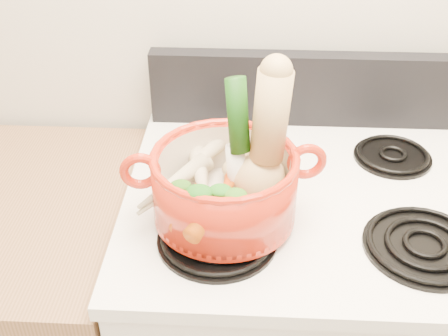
{
  "coord_description": "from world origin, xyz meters",
  "views": [
    {
      "loc": [
        -0.14,
        0.46,
        1.65
      ],
      "look_at": [
        -0.18,
        1.28,
        1.09
      ],
      "focal_mm": 45.0,
      "sensor_mm": 36.0,
      "label": 1
    }
  ],
  "objects": [
    {
      "name": "cooktop",
      "position": [
        0.0,
        1.4,
        0.93
      ],
      "size": [
        0.78,
        0.67,
        0.03
      ],
      "primitive_type": "cube",
      "color": "white",
      "rests_on": "stove_body"
    },
    {
      "name": "control_backsplash",
      "position": [
        0.0,
        1.7,
        1.04
      ],
      "size": [
        0.76,
        0.05,
        0.18
      ],
      "primitive_type": "cube",
      "color": "black",
      "rests_on": "cooktop"
    },
    {
      "name": "burner_front_left",
      "position": [
        -0.19,
        1.24,
        0.96
      ],
      "size": [
        0.22,
        0.22,
        0.02
      ],
      "primitive_type": "cylinder",
      "color": "black",
      "rests_on": "cooktop"
    },
    {
      "name": "burner_front_right",
      "position": [
        0.19,
        1.24,
        0.96
      ],
      "size": [
        0.22,
        0.22,
        0.02
      ],
      "primitive_type": "cylinder",
      "color": "black",
      "rests_on": "cooktop"
    },
    {
      "name": "burner_back_left",
      "position": [
        -0.19,
        1.54,
        0.96
      ],
      "size": [
        0.17,
        0.17,
        0.02
      ],
      "primitive_type": "cylinder",
      "color": "black",
      "rests_on": "cooktop"
    },
    {
      "name": "burner_back_right",
      "position": [
        0.19,
        1.54,
        0.96
      ],
      "size": [
        0.17,
        0.17,
        0.02
      ],
      "primitive_type": "cylinder",
      "color": "black",
      "rests_on": "cooktop"
    },
    {
      "name": "dutch_oven",
      "position": [
        -0.18,
        1.3,
        1.03
      ],
      "size": [
        0.31,
        0.31,
        0.13
      ],
      "primitive_type": "cylinder",
      "rotation": [
        0.0,
        0.0,
        0.16
      ],
      "color": "#B5230F",
      "rests_on": "burner_front_left"
    },
    {
      "name": "pot_handle_left",
      "position": [
        -0.33,
        1.27,
        1.08
      ],
      "size": [
        0.08,
        0.03,
        0.08
      ],
      "primitive_type": "torus",
      "rotation": [
        1.57,
        0.0,
        0.16
      ],
      "color": "#B5230F",
      "rests_on": "dutch_oven"
    },
    {
      "name": "pot_handle_right",
      "position": [
        -0.03,
        1.32,
        1.08
      ],
      "size": [
        0.08,
        0.03,
        0.08
      ],
      "primitive_type": "torus",
      "rotation": [
        1.57,
        0.0,
        0.16
      ],
      "color": "#B5230F",
      "rests_on": "dutch_oven"
    },
    {
      "name": "squash",
      "position": [
        -0.12,
        1.32,
        1.13
      ],
      "size": [
        0.14,
        0.13,
        0.27
      ],
      "primitive_type": null,
      "rotation": [
        0.0,
        0.06,
        0.16
      ],
      "color": "tan",
      "rests_on": "dutch_oven"
    },
    {
      "name": "leek",
      "position": [
        -0.16,
        1.31,
        1.12
      ],
      "size": [
        0.07,
        0.1,
        0.26
      ],
      "primitive_type": "cylinder",
      "rotation": [
        -0.2,
        0.0,
        0.44
      ],
      "color": "silver",
      "rests_on": "dutch_oven"
    },
    {
      "name": "ginger",
      "position": [
        -0.15,
        1.39,
        1.02
      ],
      "size": [
        0.09,
        0.08,
        0.04
      ],
      "primitive_type": "ellipsoid",
      "rotation": [
        0.0,
        0.0,
        0.4
      ],
      "color": "#D7BE84",
      "rests_on": "dutch_oven"
    },
    {
      "name": "parsnip_0",
      "position": [
        -0.22,
        1.33,
        1.02
      ],
      "size": [
        0.06,
        0.21,
        0.06
      ],
      "primitive_type": "cone",
      "rotation": [
        1.66,
        0.0,
        0.13
      ],
      "color": "beige",
      "rests_on": "dutch_oven"
    },
    {
      "name": "parsnip_1",
      "position": [
        -0.28,
        1.32,
        1.02
      ],
      "size": [
        0.15,
        0.17,
        0.05
      ],
      "primitive_type": "cone",
      "rotation": [
        1.66,
        0.0,
        -0.69
      ],
      "color": "beige",
      "rests_on": "dutch_oven"
    },
    {
      "name": "parsnip_2",
      "position": [
        -0.23,
        1.35,
        1.03
      ],
      "size": [
        0.09,
        0.22,
        0.06
      ],
      "primitive_type": "cone",
      "rotation": [
        1.66,
        0.0,
        0.19
      ],
      "color": "beige",
      "rests_on": "dutch_oven"
    },
    {
      "name": "parsnip_3",
      "position": [
        -0.28,
        1.31,
        1.03
      ],
      "size": [
        0.14,
        0.15,
        0.05
      ],
      "primitive_type": "cone",
      "rotation": [
        1.66,
        0.0,
        -0.73
      ],
      "color": "beige",
      "rests_on": "dutch_oven"
    },
    {
      "name": "parsnip_4",
      "position": [
        -0.23,
        1.37,
        1.04
      ],
      "size": [
        0.14,
        0.19,
        0.06
      ],
      "primitive_type": "cone",
      "rotation": [
        1.66,
        0.0,
        -0.58
      ],
      "color": "beige",
      "rests_on": "dutch_oven"
    },
    {
      "name": "carrot_0",
      "position": [
        -0.17,
        1.25,
        1.01
      ],
      "size": [
        0.07,
        0.15,
        0.04
      ],
      "primitive_type": "cone",
      "rotation": [
        1.66,
        0.0,
        0.29
      ],
      "color": "#DC480B",
      "rests_on": "dutch_oven"
    },
    {
      "name": "carrot_1",
      "position": [
        -0.24,
        1.26,
        1.02
      ],
      "size": [
        0.05,
        0.14,
        0.04
      ],
      "primitive_type": "cone",
      "rotation": [
        1.66,
        0.0,
        -0.2
      ],
      "color": "#D7560A",
      "rests_on": "dutch_oven"
    },
    {
      "name": "carrot_2",
      "position": [
        -0.17,
        1.26,
        1.02
      ],
      "size": [
        0.05,
        0.17,
        0.04
      ],
      "primitive_type": "cone",
      "rotation": [
        1.66,
        0.0,
        0.15
      ],
      "color": "#C25E09",
      "rests_on": "dutch_oven"
    },
    {
      "name": "carrot_3",
      "position": [
        -0.2,
        1.23,
        1.04
      ],
      "size": [
        0.09,
        0.16,
        0.05
      ],
      "primitive_type": "cone",
      "rotation": [
        1.66,
        0.0,
        -0.42
      ],
      "color": "#C65F09",
      "rests_on": "dutch_oven"
    },
    {
      "name": "carrot_4",
      "position": [
        -0.18,
        1.27,
        1.04
      ],
      "size": [
        0.04,
        0.15,
        0.04
      ],
      "primitive_type": "cone",
      "rotation": [
        1.66,
        0.0,
        -0.07
      ],
      "color": "#BD4309",
      "rests_on": "dutch_oven"
    }
  ]
}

